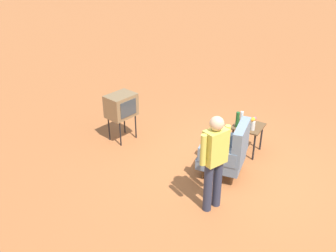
# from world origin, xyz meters

# --- Properties ---
(ground_plane) EXTENTS (60.00, 60.00, 0.00)m
(ground_plane) POSITION_xyz_m (0.00, 0.00, 0.00)
(ground_plane) COLOR #AD6033
(armchair) EXTENTS (0.87, 0.88, 1.06)m
(armchair) POSITION_xyz_m (0.17, -0.08, 0.50)
(armchair) COLOR brown
(armchair) RESTS_ON ground
(side_table) EXTENTS (0.56, 0.56, 0.60)m
(side_table) POSITION_xyz_m (-0.79, -0.04, 0.51)
(side_table) COLOR black
(side_table) RESTS_ON ground
(tv_on_stand) EXTENTS (0.68, 0.55, 1.03)m
(tv_on_stand) POSITION_xyz_m (0.05, -2.52, 0.78)
(tv_on_stand) COLOR black
(tv_on_stand) RESTS_ON ground
(person_standing) EXTENTS (0.53, 0.34, 1.64)m
(person_standing) POSITION_xyz_m (1.15, 0.07, 0.94)
(person_standing) COLOR #2D3347
(person_standing) RESTS_ON ground
(bottle_wine_green) EXTENTS (0.07, 0.07, 0.32)m
(bottle_wine_green) POSITION_xyz_m (-0.61, -0.21, 0.76)
(bottle_wine_green) COLOR #1E5623
(bottle_wine_green) RESTS_ON side_table
(bottle_short_clear) EXTENTS (0.06, 0.06, 0.20)m
(bottle_short_clear) POSITION_xyz_m (-0.92, -0.24, 0.70)
(bottle_short_clear) COLOR silver
(bottle_short_clear) RESTS_ON side_table
(soda_can_red) EXTENTS (0.07, 0.07, 0.12)m
(soda_can_red) POSITION_xyz_m (-0.83, -0.01, 0.66)
(soda_can_red) COLOR red
(soda_can_red) RESTS_ON side_table
(flower_vase) EXTENTS (0.15, 0.10, 0.27)m
(flower_vase) POSITION_xyz_m (-0.66, 0.08, 0.74)
(flower_vase) COLOR silver
(flower_vase) RESTS_ON side_table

